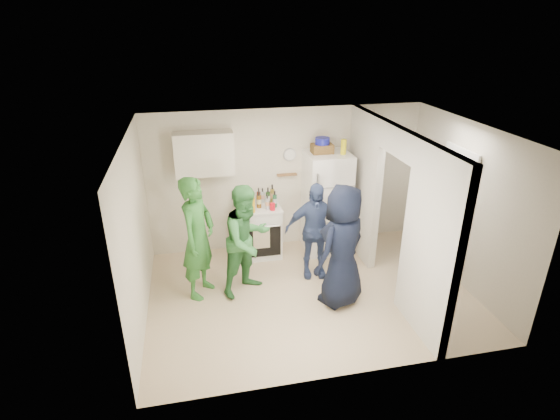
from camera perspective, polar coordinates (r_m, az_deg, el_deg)
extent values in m
plane|color=#CAAF8E|center=(6.79, 3.95, -10.77)|extent=(4.80, 4.80, 0.00)
plane|color=silver|center=(7.70, 0.83, 4.06)|extent=(4.80, 0.00, 4.80)
plane|color=silver|center=(4.77, 9.89, -9.61)|extent=(4.80, 0.00, 4.80)
plane|color=silver|center=(6.02, -18.32, -3.09)|extent=(0.00, 3.40, 3.40)
plane|color=silver|center=(7.18, 23.04, 0.58)|extent=(0.00, 3.40, 3.40)
plane|color=white|center=(5.76, 4.65, 10.18)|extent=(4.80, 4.80, 0.00)
cube|color=silver|center=(7.51, 10.83, 3.11)|extent=(0.12, 1.20, 2.50)
cube|color=silver|center=(5.73, 19.02, -4.62)|extent=(0.12, 1.20, 2.50)
cube|color=silver|center=(6.25, 15.34, 8.60)|extent=(0.12, 1.00, 0.40)
cube|color=white|center=(7.61, -2.87, -2.70)|extent=(0.77, 0.64, 0.91)
cube|color=silver|center=(7.18, -9.88, 7.26)|extent=(0.95, 0.34, 0.70)
cube|color=white|center=(7.66, 6.06, 0.96)|extent=(0.73, 0.71, 1.78)
cube|color=brown|center=(7.36, 5.51, 8.00)|extent=(0.35, 0.25, 0.15)
cylinder|color=#16199A|center=(7.33, 5.55, 8.98)|extent=(0.24, 0.24, 0.11)
cylinder|color=#FFF115|center=(7.31, 8.30, 8.16)|extent=(0.09, 0.09, 0.25)
cylinder|color=white|center=(7.55, 1.26, 7.25)|extent=(0.22, 0.02, 0.22)
cube|color=olive|center=(7.62, 0.92, 4.64)|extent=(0.35, 0.08, 0.03)
cube|color=black|center=(7.19, 22.55, 4.11)|extent=(0.03, 0.70, 0.80)
cube|color=white|center=(7.18, 22.45, 4.11)|extent=(0.04, 0.76, 0.86)
cube|color=white|center=(7.06, 22.72, 6.77)|extent=(0.04, 0.82, 0.18)
cylinder|color=gold|center=(7.16, -3.63, 0.62)|extent=(0.09, 0.09, 0.25)
cylinder|color=red|center=(7.25, -0.98, 0.43)|extent=(0.09, 0.09, 0.12)
imported|color=#337930|center=(6.43, -10.66, -3.61)|extent=(0.72, 0.81, 1.87)
imported|color=#398240|center=(6.45, -4.31, -3.96)|extent=(1.05, 1.00, 1.71)
imported|color=#32486E|center=(6.88, 4.48, -2.70)|extent=(0.97, 0.51, 1.58)
imported|color=black|center=(6.20, 8.14, -4.76)|extent=(1.06, 0.96, 1.82)
imported|color=black|center=(7.42, 18.72, -0.38)|extent=(0.87, 1.33, 1.94)
cylinder|color=brown|center=(7.44, -5.11, 1.76)|extent=(0.07, 0.07, 0.31)
cylinder|color=#2F5E1F|center=(7.26, -4.20, 1.26)|extent=(0.08, 0.08, 0.32)
cylinder|color=#9DA3AA|center=(7.49, -3.83, 1.82)|extent=(0.06, 0.06, 0.28)
cylinder|color=brown|center=(7.32, -2.78, 1.36)|extent=(0.08, 0.08, 0.29)
cylinder|color=silver|center=(7.54, -2.30, 1.94)|extent=(0.06, 0.06, 0.26)
cylinder|color=#1A3B15|center=(7.42, -1.58, 1.80)|extent=(0.07, 0.07, 0.32)
cylinder|color=olive|center=(7.51, -1.01, 2.15)|extent=(0.08, 0.08, 0.33)
cylinder|color=silver|center=(7.22, -5.29, 1.04)|extent=(0.06, 0.06, 0.31)
cylinder|color=maroon|center=(7.48, -2.81, 1.86)|extent=(0.06, 0.06, 0.29)
cylinder|color=#1E5833|center=(7.34, -0.69, 1.44)|extent=(0.07, 0.07, 0.29)
cylinder|color=olive|center=(7.40, -4.84, 1.35)|extent=(0.07, 0.07, 0.24)
cylinder|color=#AAACBC|center=(7.25, -1.65, 1.06)|extent=(0.06, 0.06, 0.26)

